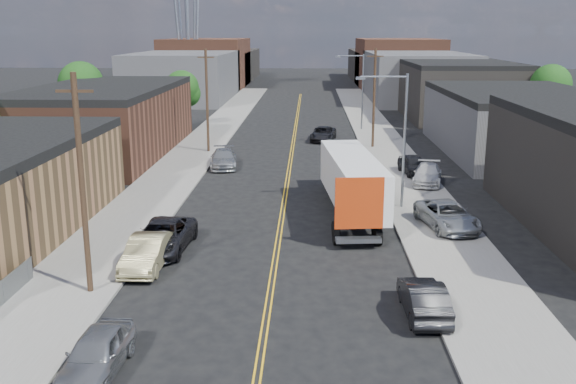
# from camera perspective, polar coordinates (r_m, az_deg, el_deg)

# --- Properties ---
(ground) EXTENTS (260.00, 260.00, 0.00)m
(ground) POSITION_cam_1_polar(r_m,az_deg,el_deg) (77.85, 0.64, 5.54)
(ground) COLOR black
(ground) RESTS_ON ground
(centerline) EXTENTS (0.32, 120.00, 0.01)m
(centerline) POSITION_cam_1_polar(r_m,az_deg,el_deg) (63.07, 0.33, 3.50)
(centerline) COLOR gold
(centerline) RESTS_ON ground
(sidewalk_left) EXTENTS (5.00, 140.00, 0.15)m
(sidewalk_left) POSITION_cam_1_polar(r_m,az_deg,el_deg) (64.03, -8.22, 3.58)
(sidewalk_left) COLOR slate
(sidewalk_left) RESTS_ON ground
(sidewalk_right) EXTENTS (5.00, 140.00, 0.15)m
(sidewalk_right) POSITION_cam_1_polar(r_m,az_deg,el_deg) (63.51, 8.94, 3.46)
(sidewalk_right) COLOR slate
(sidewalk_right) RESTS_ON ground
(warehouse_brown) EXTENTS (12.00, 26.00, 6.60)m
(warehouse_brown) POSITION_cam_1_polar(r_m,az_deg,el_deg) (64.62, -15.96, 6.17)
(warehouse_brown) COLOR #532F21
(warehouse_brown) RESTS_ON ground
(industrial_right_b) EXTENTS (14.00, 24.00, 6.10)m
(industrial_right_b) POSITION_cam_1_polar(r_m,az_deg,el_deg) (66.69, 19.72, 5.91)
(industrial_right_b) COLOR #343436
(industrial_right_b) RESTS_ON ground
(industrial_right_c) EXTENTS (14.00, 22.00, 7.60)m
(industrial_right_c) POSITION_cam_1_polar(r_m,az_deg,el_deg) (91.57, 14.90, 8.77)
(industrial_right_c) COLOR black
(industrial_right_c) RESTS_ON ground
(skyline_left_a) EXTENTS (16.00, 30.00, 8.00)m
(skyline_left_a) POSITION_cam_1_polar(r_m,az_deg,el_deg) (114.30, -9.17, 10.14)
(skyline_left_a) COLOR #343436
(skyline_left_a) RESTS_ON ground
(skyline_right_a) EXTENTS (16.00, 30.00, 8.00)m
(skyline_right_a) POSITION_cam_1_polar(r_m,az_deg,el_deg) (113.69, 11.36, 10.03)
(skyline_right_a) COLOR #343436
(skyline_right_a) RESTS_ON ground
(skyline_left_b) EXTENTS (16.00, 26.00, 10.00)m
(skyline_left_b) POSITION_cam_1_polar(r_m,az_deg,el_deg) (138.83, -7.21, 11.30)
(skyline_left_b) COLOR #532F21
(skyline_left_b) RESTS_ON ground
(skyline_right_b) EXTENTS (16.00, 26.00, 10.00)m
(skyline_right_b) POSITION_cam_1_polar(r_m,az_deg,el_deg) (138.32, 9.71, 11.21)
(skyline_right_b) COLOR #532F21
(skyline_right_b) RESTS_ON ground
(skyline_left_c) EXTENTS (16.00, 40.00, 7.00)m
(skyline_left_c) POSITION_cam_1_polar(r_m,az_deg,el_deg) (158.66, -6.05, 11.14)
(skyline_left_c) COLOR black
(skyline_left_c) RESTS_ON ground
(skyline_right_c) EXTENTS (16.00, 40.00, 7.00)m
(skyline_right_c) POSITION_cam_1_polar(r_m,az_deg,el_deg) (158.22, 8.73, 11.05)
(skyline_right_c) COLOR black
(skyline_right_c) RESTS_ON ground
(streetlight_near) EXTENTS (3.39, 0.25, 9.00)m
(streetlight_near) POSITION_cam_1_polar(r_m,az_deg,el_deg) (42.83, 9.82, 5.43)
(streetlight_near) COLOR gray
(streetlight_near) RESTS_ON ground
(streetlight_far) EXTENTS (3.39, 0.25, 9.00)m
(streetlight_far) POSITION_cam_1_polar(r_m,az_deg,el_deg) (77.43, 6.36, 9.38)
(streetlight_far) COLOR gray
(streetlight_far) RESTS_ON ground
(utility_pole_left_near) EXTENTS (1.60, 0.26, 10.00)m
(utility_pole_left_near) POSITION_cam_1_polar(r_m,az_deg,el_deg) (29.47, -17.84, 0.64)
(utility_pole_left_near) COLOR black
(utility_pole_left_near) RESTS_ON ground
(utility_pole_left_far) EXTENTS (1.60, 0.26, 10.00)m
(utility_pole_left_far) POSITION_cam_1_polar(r_m,az_deg,el_deg) (63.09, -7.21, 8.10)
(utility_pole_left_far) COLOR black
(utility_pole_left_far) RESTS_ON ground
(utility_pole_right) EXTENTS (1.60, 0.26, 10.00)m
(utility_pole_right) POSITION_cam_1_polar(r_m,az_deg,el_deg) (65.60, 7.66, 8.32)
(utility_pole_right) COLOR black
(utility_pole_right) RESTS_ON ground
(tree_left_mid) EXTENTS (5.10, 5.04, 8.37)m
(tree_left_mid) POSITION_cam_1_polar(r_m,az_deg,el_deg) (76.65, -17.86, 8.86)
(tree_left_mid) COLOR black
(tree_left_mid) RESTS_ON ground
(tree_left_far) EXTENTS (4.35, 4.20, 6.97)m
(tree_left_far) POSITION_cam_1_polar(r_m,az_deg,el_deg) (80.81, -9.37, 8.93)
(tree_left_far) COLOR black
(tree_left_far) RESTS_ON ground
(tree_right_far) EXTENTS (4.85, 4.76, 7.91)m
(tree_right_far) POSITION_cam_1_polar(r_m,az_deg,el_deg) (82.25, 22.34, 8.59)
(tree_right_far) COLOR black
(tree_right_far) RESTS_ON ground
(semi_truck) EXTENTS (3.79, 15.72, 4.06)m
(semi_truck) POSITION_cam_1_polar(r_m,az_deg,el_deg) (42.25, 5.58, 1.29)
(semi_truck) COLOR silver
(semi_truck) RESTS_ON ground
(car_left_a) EXTENTS (1.95, 4.51, 1.52)m
(car_left_a) POSITION_cam_1_polar(r_m,az_deg,el_deg) (24.01, -16.63, -13.55)
(car_left_a) COLOR gray
(car_left_a) RESTS_ON ground
(car_left_b) EXTENTS (1.78, 4.99, 1.64)m
(car_left_b) POSITION_cam_1_polar(r_m,az_deg,el_deg) (33.17, -12.44, -5.30)
(car_left_b) COLOR #92895F
(car_left_b) RESTS_ON ground
(car_left_c) EXTENTS (3.05, 6.05, 1.64)m
(car_left_c) POSITION_cam_1_polar(r_m,az_deg,el_deg) (35.59, -11.05, -3.88)
(car_left_c) COLOR black
(car_left_c) RESTS_ON ground
(car_left_d) EXTENTS (2.79, 5.63, 1.57)m
(car_left_d) POSITION_cam_1_polar(r_m,az_deg,el_deg) (56.48, -5.75, 2.97)
(car_left_d) COLOR gray
(car_left_d) RESTS_ON ground
(car_right_oncoming) EXTENTS (1.70, 4.62, 1.51)m
(car_right_oncoming) POSITION_cam_1_polar(r_m,az_deg,el_deg) (27.88, 11.96, -9.24)
(car_right_oncoming) COLOR black
(car_right_oncoming) RESTS_ON ground
(car_right_lot_a) EXTENTS (3.60, 5.99, 1.56)m
(car_right_lot_a) POSITION_cam_1_polar(r_m,az_deg,el_deg) (39.62, 13.99, -2.02)
(car_right_lot_a) COLOR #9B9EA0
(car_right_lot_a) RESTS_ON sidewalk_right
(car_right_lot_b) EXTENTS (3.12, 5.41, 1.47)m
(car_right_lot_b) POSITION_cam_1_polar(r_m,az_deg,el_deg) (50.76, 12.29, 1.56)
(car_right_lot_b) COLOR #B8B8B8
(car_right_lot_b) RESTS_ON sidewalk_right
(car_right_lot_c) EXTENTS (2.41, 4.77, 1.56)m
(car_right_lot_c) POSITION_cam_1_polar(r_m,az_deg,el_deg) (53.96, 11.09, 2.41)
(car_right_lot_c) COLOR black
(car_right_lot_c) RESTS_ON sidewalk_right
(car_ahead_truck) EXTENTS (3.12, 5.66, 1.50)m
(car_ahead_truck) POSITION_cam_1_polar(r_m,az_deg,el_deg) (70.10, 3.16, 5.18)
(car_ahead_truck) COLOR black
(car_ahead_truck) RESTS_ON ground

